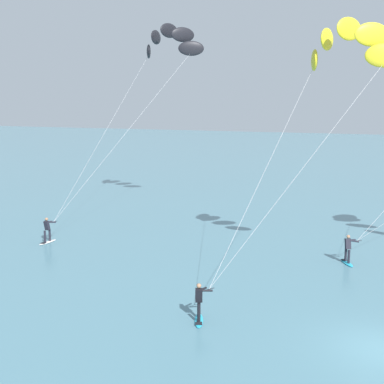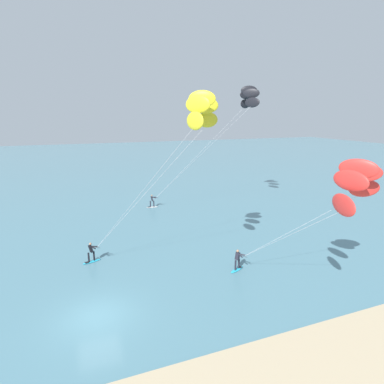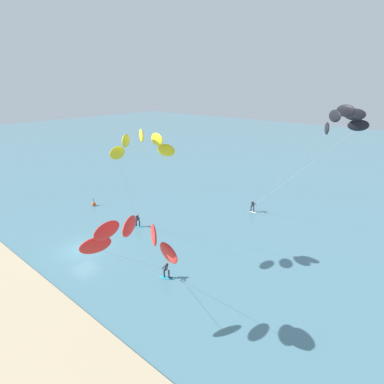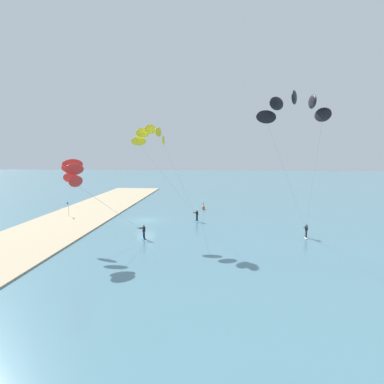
{
  "view_description": "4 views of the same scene",
  "coord_description": "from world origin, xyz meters",
  "px_view_note": "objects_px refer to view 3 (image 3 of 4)",
  "views": [
    {
      "loc": [
        -19.96,
        0.51,
        9.42
      ],
      "look_at": [
        5.05,
        9.59,
        4.62
      ],
      "focal_mm": 49.84,
      "sensor_mm": 36.0,
      "label": 1
    },
    {
      "loc": [
        -0.44,
        -17.04,
        11.6
      ],
      "look_at": [
        8.97,
        7.89,
        4.99
      ],
      "focal_mm": 29.17,
      "sensor_mm": 36.0,
      "label": 2
    },
    {
      "loc": [
        28.36,
        -14.95,
        16.89
      ],
      "look_at": [
        6.93,
        9.8,
        5.47
      ],
      "focal_mm": 29.62,
      "sensor_mm": 36.0,
      "label": 3
    },
    {
      "loc": [
        49.05,
        10.99,
        10.26
      ],
      "look_at": [
        7.99,
        7.46,
        5.2
      ],
      "focal_mm": 32.76,
      "sensor_mm": 36.0,
      "label": 4
    }
  ],
  "objects_px": {
    "kitesurfer_mid_water": "(142,148)",
    "kitesurfer_far_out": "(339,124)",
    "marker_buoy": "(94,204)",
    "kitesurfer_nearshore": "(132,240)"
  },
  "relations": [
    {
      "from": "kitesurfer_mid_water",
      "to": "kitesurfer_far_out",
      "type": "relative_size",
      "value": 0.88
    },
    {
      "from": "kitesurfer_nearshore",
      "to": "marker_buoy",
      "type": "bearing_deg",
      "value": 153.64
    },
    {
      "from": "kitesurfer_nearshore",
      "to": "marker_buoy",
      "type": "relative_size",
      "value": 6.7
    },
    {
      "from": "kitesurfer_far_out",
      "to": "marker_buoy",
      "type": "height_order",
      "value": "kitesurfer_far_out"
    },
    {
      "from": "kitesurfer_mid_water",
      "to": "kitesurfer_far_out",
      "type": "height_order",
      "value": "kitesurfer_far_out"
    },
    {
      "from": "marker_buoy",
      "to": "kitesurfer_nearshore",
      "type": "bearing_deg",
      "value": -26.36
    },
    {
      "from": "kitesurfer_mid_water",
      "to": "kitesurfer_far_out",
      "type": "distance_m",
      "value": 18.54
    },
    {
      "from": "kitesurfer_mid_water",
      "to": "kitesurfer_far_out",
      "type": "xyz_separation_m",
      "value": [
        11.78,
        14.21,
        1.7
      ]
    },
    {
      "from": "kitesurfer_nearshore",
      "to": "marker_buoy",
      "type": "distance_m",
      "value": 28.0
    },
    {
      "from": "kitesurfer_nearshore",
      "to": "marker_buoy",
      "type": "height_order",
      "value": "kitesurfer_nearshore"
    }
  ]
}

